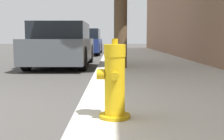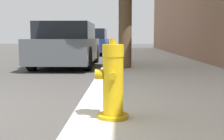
{
  "view_description": "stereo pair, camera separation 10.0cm",
  "coord_description": "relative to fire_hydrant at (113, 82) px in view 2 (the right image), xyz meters",
  "views": [
    {
      "loc": [
        2.2,
        -3.17,
        0.95
      ],
      "look_at": [
        2.18,
        0.86,
        0.49
      ],
      "focal_mm": 45.0,
      "sensor_mm": 36.0,
      "label": 1
    },
    {
      "loc": [
        2.3,
        -3.17,
        0.95
      ],
      "look_at": [
        2.18,
        0.86,
        0.49
      ],
      "focal_mm": 45.0,
      "sensor_mm": 36.0,
      "label": 2
    }
  ],
  "objects": [
    {
      "name": "parked_car_mid",
      "position": [
        -1.5,
        13.26,
        0.2
      ],
      "size": [
        1.71,
        4.56,
        1.43
      ],
      "color": "navy",
      "rests_on": "ground_plane"
    },
    {
      "name": "parked_car_near",
      "position": [
        -1.68,
        6.51,
        0.2
      ],
      "size": [
        1.83,
        4.25,
        1.43
      ],
      "color": "#4C5156",
      "rests_on": "ground_plane"
    },
    {
      "name": "sidewalk_slab",
      "position": [
        1.19,
        0.34,
        -0.43
      ],
      "size": [
        3.26,
        40.0,
        0.13
      ],
      "color": "beige",
      "rests_on": "ground_plane"
    },
    {
      "name": "fire_hydrant",
      "position": [
        0.0,
        0.0,
        0.0
      ],
      "size": [
        0.34,
        0.34,
        0.81
      ],
      "color": "#C39C11",
      "rests_on": "sidewalk_slab"
    }
  ]
}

